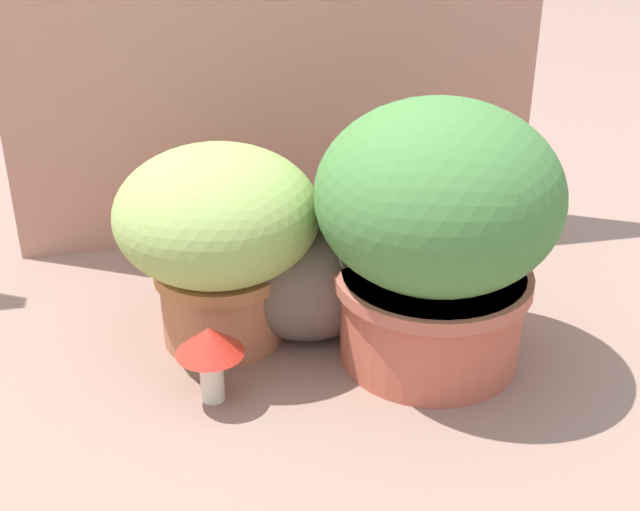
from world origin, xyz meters
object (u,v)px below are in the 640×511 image
(mushroom_ornament_red, at_px, (210,347))
(leafy_planter, at_px, (437,228))
(grass_planter, at_px, (218,233))
(cat, at_px, (320,277))

(mushroom_ornament_red, bearing_deg, leafy_planter, 7.25)
(grass_planter, distance_m, mushroom_ornament_red, 0.22)
(leafy_planter, bearing_deg, mushroom_ornament_red, -172.75)
(leafy_planter, xyz_separation_m, cat, (-0.18, 0.11, -0.13))
(mushroom_ornament_red, bearing_deg, cat, 36.21)
(grass_planter, bearing_deg, leafy_planter, -21.62)
(leafy_planter, height_order, mushroom_ornament_red, leafy_planter)
(mushroom_ornament_red, bearing_deg, grass_planter, 78.41)
(cat, xyz_separation_m, mushroom_ornament_red, (-0.22, -0.16, -0.02))
(cat, bearing_deg, mushroom_ornament_red, -143.79)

